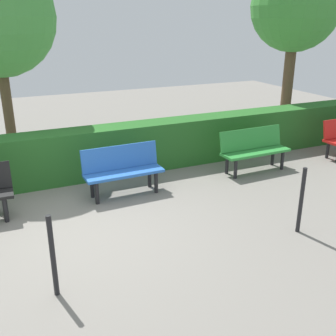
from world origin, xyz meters
The scene contains 7 objects.
ground_plane centered at (0.00, 0.00, 0.00)m, with size 22.99×22.99×0.00m, color gray.
bench_green centered at (-3.84, -0.90, 0.48)m, with size 1.48×0.50×0.86m.
bench_blue centered at (-1.04, -0.88, 0.48)m, with size 1.40×0.49×0.86m.
hedge_row centered at (-1.18, -1.92, 0.49)m, with size 18.99×0.60×0.97m, color #266023.
tree_near centered at (-6.64, -3.32, 3.22)m, with size 2.31×2.31×4.40m.
railing_post_mid centered at (-2.94, 1.49, 0.50)m, with size 0.06×0.06×1.00m, color black.
railing_post_far centered at (0.54, 1.49, 0.50)m, with size 0.06×0.06×1.00m, color black.
Camera 1 is at (0.95, 5.46, 2.94)m, focal length 42.91 mm.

